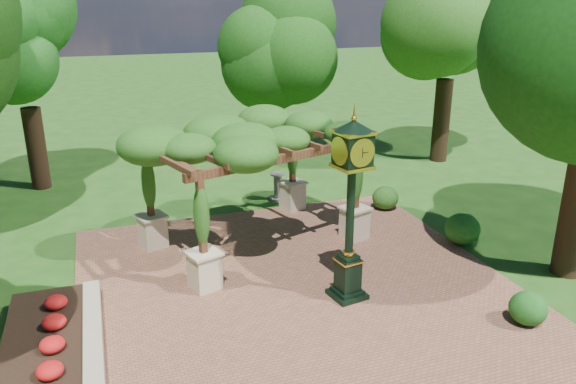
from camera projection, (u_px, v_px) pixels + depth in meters
name	position (u px, v px, depth m)	size (l,w,h in m)	color
ground	(327.00, 329.00, 11.69)	(120.00, 120.00, 0.00)	#1E4714
brick_plaza	(310.00, 305.00, 12.58)	(10.00, 12.00, 0.04)	brown
border_wall	(94.00, 350.00, 10.66)	(0.35, 5.00, 0.40)	#C6B793
flower_bed	(43.00, 361.00, 10.39)	(1.50, 5.00, 0.36)	red
pedestal_clock	(351.00, 195.00, 12.06)	(0.96, 0.96, 4.20)	black
pergola	(254.00, 143.00, 14.80)	(6.39, 5.03, 3.52)	beige
sundial	(278.00, 188.00, 18.92)	(0.55, 0.55, 0.95)	gray
shrub_front	(528.00, 308.00, 11.72)	(0.79, 0.79, 0.71)	#1A5317
shrub_mid	(463.00, 229.00, 15.49)	(0.96, 0.96, 0.87)	#1B5919
shrub_back	(385.00, 198.00, 18.04)	(0.84, 0.84, 0.76)	#285C1A
tree_west_far	(20.00, 41.00, 18.62)	(3.61, 3.61, 7.51)	black
tree_north	(275.00, 45.00, 23.29)	(4.10, 4.10, 6.71)	black
tree_east_far	(451.00, 11.00, 21.68)	(4.21, 4.21, 8.74)	black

